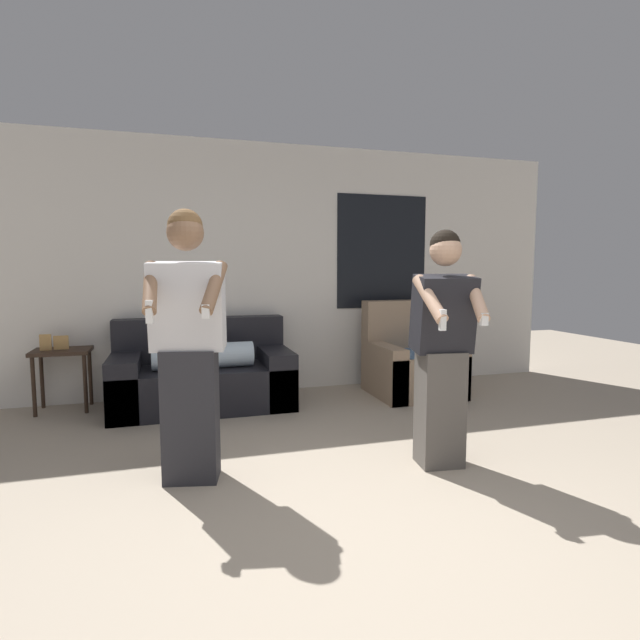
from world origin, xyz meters
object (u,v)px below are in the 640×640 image
at_px(person_left, 189,346).
at_px(person_right, 442,348).
at_px(side_table, 62,359).
at_px(armchair, 411,364).
at_px(couch, 203,376).

relative_size(person_left, person_right, 1.07).
bearing_deg(person_right, side_table, 141.32).
bearing_deg(person_right, armchair, 68.70).
distance_m(couch, armchair, 2.21).
height_order(side_table, person_right, person_right).
relative_size(armchair, side_table, 1.34).
height_order(couch, person_left, person_left).
bearing_deg(armchair, side_table, 174.15).
height_order(person_left, person_right, person_left).
distance_m(armchair, person_right, 2.06).
xyz_separation_m(couch, person_right, (1.48, -2.00, 0.52)).
relative_size(armchair, person_right, 0.62).
height_order(couch, side_table, couch).
distance_m(couch, person_left, 1.85).
bearing_deg(person_left, couch, 84.13).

